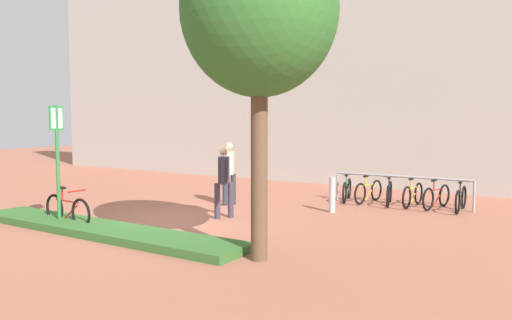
# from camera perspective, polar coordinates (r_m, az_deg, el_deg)

# --- Properties ---
(ground_plane) EXTENTS (60.00, 60.00, 0.00)m
(ground_plane) POSITION_cam_1_polar(r_m,az_deg,el_deg) (11.98, -8.92, -6.78)
(ground_plane) COLOR #9E5B47
(building_facade) EXTENTS (28.00, 1.20, 10.00)m
(building_facade) POSITION_cam_1_polar(r_m,az_deg,el_deg) (19.11, 8.40, 12.55)
(building_facade) COLOR #B2ADA3
(building_facade) RESTS_ON ground
(planter_strip) EXTENTS (7.00, 1.10, 0.16)m
(planter_strip) POSITION_cam_1_polar(r_m,az_deg,el_deg) (11.05, -17.20, -7.48)
(planter_strip) COLOR #336028
(planter_strip) RESTS_ON ground
(tree_sidewalk) EXTENTS (2.57, 2.57, 5.55)m
(tree_sidewalk) POSITION_cam_1_polar(r_m,az_deg,el_deg) (8.51, 0.37, 16.39)
(tree_sidewalk) COLOR brown
(tree_sidewalk) RESTS_ON ground
(parking_sign_post) EXTENTS (0.08, 0.36, 2.66)m
(parking_sign_post) POSITION_cam_1_polar(r_m,az_deg,el_deg) (11.86, -21.48, 1.25)
(parking_sign_post) COLOR #2D7238
(parking_sign_post) RESTS_ON ground
(bike_at_sign) EXTENTS (1.68, 0.42, 0.86)m
(bike_at_sign) POSITION_cam_1_polar(r_m,az_deg,el_deg) (12.01, -20.47, -5.30)
(bike_at_sign) COLOR black
(bike_at_sign) RESTS_ON ground
(bike_rack_cluster) EXTENTS (3.76, 1.63, 0.83)m
(bike_rack_cluster) POSITION_cam_1_polar(r_m,az_deg,el_deg) (14.35, 16.01, -3.61)
(bike_rack_cluster) COLOR #99999E
(bike_rack_cluster) RESTS_ON ground
(bollard_steel) EXTENTS (0.16, 0.16, 0.90)m
(bollard_steel) POSITION_cam_1_polar(r_m,az_deg,el_deg) (12.95, 8.57, -3.89)
(bollard_steel) COLOR #ADADB2
(bollard_steel) RESTS_ON ground
(person_casual_tan) EXTENTS (0.41, 0.54, 1.72)m
(person_casual_tan) POSITION_cam_1_polar(r_m,az_deg,el_deg) (13.87, -3.05, -1.06)
(person_casual_tan) COLOR #2D2D38
(person_casual_tan) RESTS_ON ground
(person_suited_navy) EXTENTS (0.41, 0.53, 1.72)m
(person_suited_navy) POSITION_cam_1_polar(r_m,az_deg,el_deg) (12.02, -3.63, -1.94)
(person_suited_navy) COLOR #383342
(person_suited_navy) RESTS_ON ground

